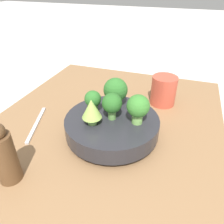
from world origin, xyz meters
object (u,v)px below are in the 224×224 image
object	(u,v)px
pepper_mill	(4,155)
bowl	(112,126)
cup	(164,90)
fork	(36,124)

from	to	relation	value
pepper_mill	bowl	bearing A→B (deg)	142.89
cup	fork	bearing A→B (deg)	-53.02
pepper_mill	fork	bearing A→B (deg)	-159.88
cup	fork	size ratio (longest dim) A/B	0.58
cup	fork	xyz separation A→B (m)	(0.26, -0.34, -0.05)
bowl	pepper_mill	distance (m)	0.27
bowl	cup	bearing A→B (deg)	155.09
cup	pepper_mill	xyz separation A→B (m)	(0.44, -0.27, 0.02)
bowl	cup	distance (m)	0.25
bowl	fork	xyz separation A→B (m)	(0.03, -0.23, -0.03)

